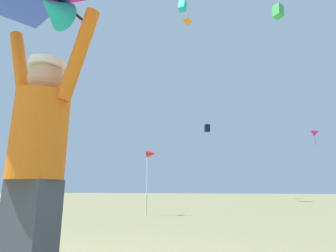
{
  "coord_description": "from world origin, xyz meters",
  "views": [
    {
      "loc": [
        1.5,
        -1.31,
        0.76
      ],
      "look_at": [
        0.17,
        2.57,
        1.73
      ],
      "focal_mm": 28.94,
      "sensor_mm": 36.0,
      "label": 1
    }
  ],
  "objects": [
    {
      "name": "distant_kite_black_mid_right",
      "position": [
        -4.53,
        31.07,
        8.2
      ],
      "size": [
        0.82,
        0.78,
        0.95
      ],
      "color": "black"
    },
    {
      "name": "distant_kite_green_high_right",
      "position": [
        3.56,
        18.59,
        14.1
      ],
      "size": [
        0.92,
        0.92,
        1.04
      ],
      "color": "green"
    },
    {
      "name": "distant_kite_magenta_mid_left",
      "position": [
        6.64,
        28.06,
        6.14
      ],
      "size": [
        1.04,
        0.97,
        1.61
      ],
      "color": "#DB2393"
    },
    {
      "name": "marker_flag",
      "position": [
        -1.85,
        6.71,
        1.75
      ],
      "size": [
        0.3,
        0.24,
        2.02
      ],
      "color": "silver",
      "rests_on": "ground"
    },
    {
      "name": "distant_kite_orange_far_center",
      "position": [
        -4.76,
        23.2,
        18.12
      ],
      "size": [
        1.0,
        0.95,
        0.45
      ],
      "color": "orange"
    },
    {
      "name": "distant_kite_teal_low_left",
      "position": [
        -3.58,
        17.03,
        15.24
      ],
      "size": [
        0.62,
        0.76,
        0.99
      ],
      "color": "#19B2AD"
    },
    {
      "name": "kite_flyer_person",
      "position": [
        0.17,
        0.03,
        0.94
      ],
      "size": [
        0.81,
        0.36,
        1.92
      ],
      "color": "#424751",
      "rests_on": "ground"
    }
  ]
}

